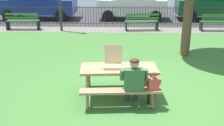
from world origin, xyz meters
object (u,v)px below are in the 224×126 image
object	(u,v)px
pizza_box_open	(113,63)
park_bench_left	(23,21)
park_bench_center	(142,22)
parked_car_far_left	(37,2)
picnic_table_foreground	(119,74)
adult_at_table	(133,80)
parked_car_left	(132,2)
parked_car_center	(215,2)
child_at_table	(153,86)
park_bench_right	(217,22)
pizza_slice_on_table	(97,69)

from	to	relation	value
pizza_box_open	park_bench_left	world-z (taller)	pizza_box_open
park_bench_center	parked_car_far_left	bearing A→B (deg)	153.49
picnic_table_foreground	pizza_box_open	distance (m)	0.31
park_bench_left	parked_car_far_left	xyz separation A→B (m)	(-0.07, 2.96, 0.59)
pizza_box_open	adult_at_table	world-z (taller)	pizza_box_open
parked_car_left	parked_car_center	size ratio (longest dim) A/B	0.89
parked_car_left	parked_car_center	bearing A→B (deg)	0.01
parked_car_center	park_bench_center	bearing A→B (deg)	-146.16
child_at_table	park_bench_left	size ratio (longest dim) A/B	0.53
park_bench_right	parked_car_center	distance (m)	3.11
adult_at_table	parked_car_far_left	size ratio (longest dim) A/B	0.27
pizza_slice_on_table	park_bench_center	xyz separation A→B (m)	(1.58, 7.40, -0.36)
adult_at_table	park_bench_left	bearing A→B (deg)	123.40
picnic_table_foreground	parked_car_left	size ratio (longest dim) A/B	0.48
parked_car_left	park_bench_right	bearing A→B (deg)	-36.29
picnic_table_foreground	park_bench_center	world-z (taller)	park_bench_center
adult_at_table	parked_car_far_left	xyz separation A→B (m)	(-5.19, 10.72, 0.35)
pizza_slice_on_table	park_bench_center	bearing A→B (deg)	77.95
child_at_table	parked_car_left	bearing A→B (deg)	90.36
child_at_table	park_bench_right	xyz separation A→B (m)	(3.96, 7.75, -0.10)
park_bench_center	parked_car_center	world-z (taller)	parked_car_center
parked_car_left	pizza_slice_on_table	bearing A→B (deg)	-96.65
pizza_box_open	parked_car_left	xyz separation A→B (m)	(0.83, 10.16, 0.15)
picnic_table_foreground	child_at_table	xyz separation A→B (m)	(0.76, -0.48, -0.08)
child_at_table	park_bench_left	bearing A→B (deg)	125.60
pizza_slice_on_table	adult_at_table	size ratio (longest dim) A/B	0.27
pizza_box_open	parked_car_far_left	xyz separation A→B (m)	(-4.73, 10.16, 0.14)
pizza_slice_on_table	park_bench_right	distance (m)	9.07
pizza_box_open	pizza_slice_on_table	xyz separation A→B (m)	(-0.38, -0.20, -0.08)
park_bench_right	parked_car_far_left	world-z (taller)	parked_car_far_left
pizza_box_open	parked_car_far_left	size ratio (longest dim) A/B	0.11
picnic_table_foreground	parked_car_center	world-z (taller)	parked_car_center
parked_car_far_left	parked_car_left	distance (m)	5.56
park_bench_right	parked_car_left	distance (m)	5.03
park_bench_center	parked_car_left	distance (m)	3.04
adult_at_table	park_bench_left	size ratio (longest dim) A/B	0.74
pizza_box_open	parked_car_center	size ratio (longest dim) A/B	0.11
pizza_slice_on_table	parked_car_far_left	bearing A→B (deg)	112.79
park_bench_left	park_bench_right	size ratio (longest dim) A/B	1.00
pizza_box_open	parked_car_center	world-z (taller)	parked_car_center
picnic_table_foreground	park_bench_center	distance (m)	7.36
child_at_table	park_bench_right	size ratio (longest dim) A/B	0.54
picnic_table_foreground	park_bench_right	bearing A→B (deg)	57.01
parked_car_center	child_at_table	bearing A→B (deg)	-113.78
picnic_table_foreground	parked_car_left	bearing A→B (deg)	86.11
pizza_slice_on_table	adult_at_table	xyz separation A→B (m)	(0.84, -0.36, -0.12)
parked_car_far_left	park_bench_right	bearing A→B (deg)	-17.15
pizza_box_open	adult_at_table	bearing A→B (deg)	-50.40
pizza_slice_on_table	child_at_table	bearing A→B (deg)	-15.50
park_bench_right	parked_car_left	size ratio (longest dim) A/B	0.40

